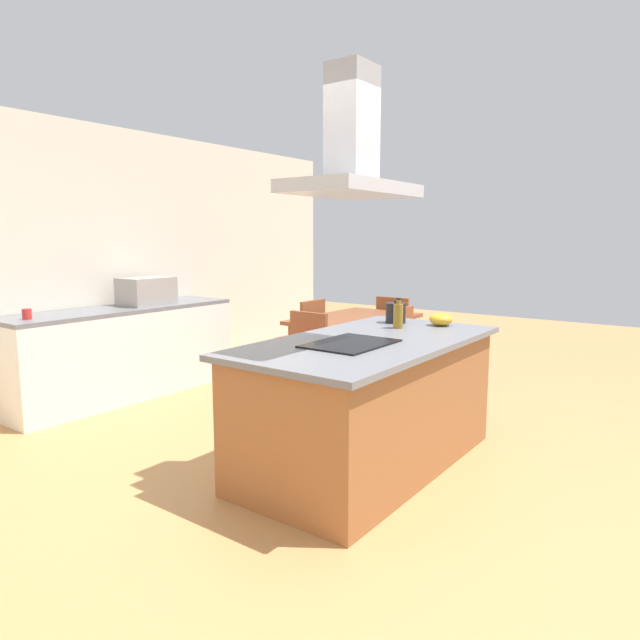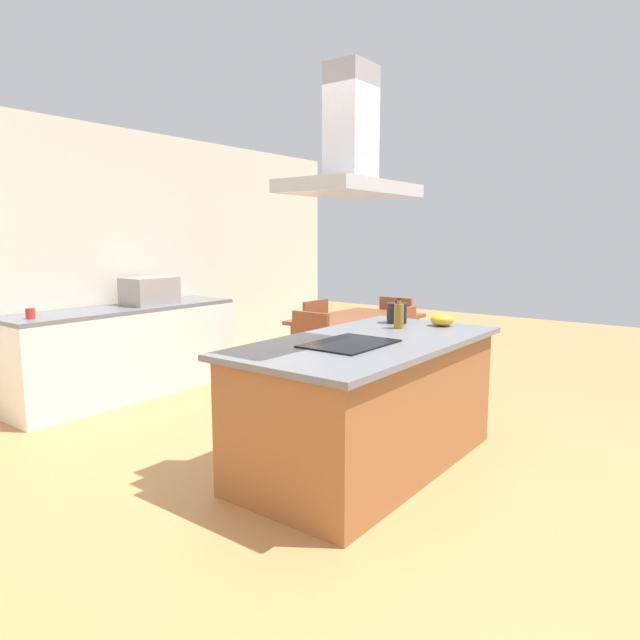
{
  "view_description": "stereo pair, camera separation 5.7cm",
  "coord_description": "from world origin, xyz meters",
  "px_view_note": "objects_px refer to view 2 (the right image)",
  "views": [
    {
      "loc": [
        -3.24,
        -1.97,
        1.59
      ],
      "look_at": [
        -0.03,
        0.4,
        1.0
      ],
      "focal_mm": 31.47,
      "sensor_mm": 36.0,
      "label": 1
    },
    {
      "loc": [
        -3.2,
        -2.01,
        1.59
      ],
      "look_at": [
        -0.03,
        0.4,
        1.0
      ],
      "focal_mm": 31.47,
      "sensor_mm": 36.0,
      "label": 2
    }
  ],
  "objects_px": {
    "countertop_microwave": "(150,291)",
    "coffee_mug_red": "(30,314)",
    "chair_facing_back_wall": "(308,333)",
    "range_hood": "(351,154)",
    "cooktop": "(349,344)",
    "olive_oil_bottle": "(399,316)",
    "chair_at_right_end": "(400,328)",
    "mixing_bowl": "(442,320)",
    "tea_kettle": "(397,313)",
    "chair_facing_island": "(413,347)",
    "dining_table": "(357,325)",
    "chair_at_left_end": "(303,354)"
  },
  "relations": [
    {
      "from": "chair_facing_back_wall",
      "to": "dining_table",
      "type": "bearing_deg",
      "value": -90.0
    },
    {
      "from": "tea_kettle",
      "to": "chair_facing_island",
      "type": "xyz_separation_m",
      "value": [
        0.96,
        0.35,
        -0.47
      ]
    },
    {
      "from": "chair_at_left_end",
      "to": "countertop_microwave",
      "type": "bearing_deg",
      "value": 106.17
    },
    {
      "from": "olive_oil_bottle",
      "to": "chair_at_left_end",
      "type": "relative_size",
      "value": 0.26
    },
    {
      "from": "chair_facing_island",
      "to": "range_hood",
      "type": "xyz_separation_m",
      "value": [
        -1.96,
        -0.56,
        1.59
      ]
    },
    {
      "from": "chair_facing_back_wall",
      "to": "range_hood",
      "type": "bearing_deg",
      "value": -135.98
    },
    {
      "from": "tea_kettle",
      "to": "chair_at_left_end",
      "type": "height_order",
      "value": "tea_kettle"
    },
    {
      "from": "cooktop",
      "to": "dining_table",
      "type": "relative_size",
      "value": 0.43
    },
    {
      "from": "chair_facing_island",
      "to": "dining_table",
      "type": "bearing_deg",
      "value": 90.0
    },
    {
      "from": "tea_kettle",
      "to": "mixing_bowl",
      "type": "relative_size",
      "value": 1.19
    },
    {
      "from": "chair_facing_back_wall",
      "to": "chair_facing_island",
      "type": "bearing_deg",
      "value": -90.0
    },
    {
      "from": "chair_facing_back_wall",
      "to": "range_hood",
      "type": "relative_size",
      "value": 0.99
    },
    {
      "from": "olive_oil_bottle",
      "to": "chair_facing_back_wall",
      "type": "bearing_deg",
      "value": 56.8
    },
    {
      "from": "cooktop",
      "to": "coffee_mug_red",
      "type": "xyz_separation_m",
      "value": [
        -0.69,
        2.82,
        0.04
      ]
    },
    {
      "from": "cooktop",
      "to": "coffee_mug_red",
      "type": "distance_m",
      "value": 2.91
    },
    {
      "from": "cooktop",
      "to": "chair_at_right_end",
      "type": "bearing_deg",
      "value": 23.12
    },
    {
      "from": "chair_at_left_end",
      "to": "chair_facing_back_wall",
      "type": "relative_size",
      "value": 1.0
    },
    {
      "from": "cooktop",
      "to": "tea_kettle",
      "type": "bearing_deg",
      "value": 12.09
    },
    {
      "from": "chair_at_right_end",
      "to": "mixing_bowl",
      "type": "bearing_deg",
      "value": -142.66
    },
    {
      "from": "cooktop",
      "to": "tea_kettle",
      "type": "height_order",
      "value": "tea_kettle"
    },
    {
      "from": "chair_facing_island",
      "to": "countertop_microwave",
      "type": "bearing_deg",
      "value": 121.02
    },
    {
      "from": "mixing_bowl",
      "to": "chair_facing_island",
      "type": "bearing_deg",
      "value": 38.66
    },
    {
      "from": "mixing_bowl",
      "to": "countertop_microwave",
      "type": "height_order",
      "value": "countertop_microwave"
    },
    {
      "from": "chair_at_right_end",
      "to": "range_hood",
      "type": "xyz_separation_m",
      "value": [
        -2.87,
        -1.23,
        1.59
      ]
    },
    {
      "from": "cooktop",
      "to": "dining_table",
      "type": "height_order",
      "value": "cooktop"
    },
    {
      "from": "chair_facing_back_wall",
      "to": "coffee_mug_red",
      "type": "bearing_deg",
      "value": 160.64
    },
    {
      "from": "cooktop",
      "to": "chair_facing_back_wall",
      "type": "relative_size",
      "value": 0.67
    },
    {
      "from": "mixing_bowl",
      "to": "dining_table",
      "type": "relative_size",
      "value": 0.13
    },
    {
      "from": "countertop_microwave",
      "to": "coffee_mug_red",
      "type": "bearing_deg",
      "value": -177.36
    },
    {
      "from": "tea_kettle",
      "to": "dining_table",
      "type": "relative_size",
      "value": 0.15
    },
    {
      "from": "cooktop",
      "to": "dining_table",
      "type": "distance_m",
      "value": 2.32
    },
    {
      "from": "olive_oil_bottle",
      "to": "coffee_mug_red",
      "type": "relative_size",
      "value": 2.59
    },
    {
      "from": "olive_oil_bottle",
      "to": "chair_at_left_end",
      "type": "distance_m",
      "value": 1.29
    },
    {
      "from": "dining_table",
      "to": "coffee_mug_red",
      "type": "bearing_deg",
      "value": 148.93
    },
    {
      "from": "dining_table",
      "to": "range_hood",
      "type": "distance_m",
      "value": 2.72
    },
    {
      "from": "chair_at_left_end",
      "to": "chair_facing_island",
      "type": "height_order",
      "value": "same"
    },
    {
      "from": "cooktop",
      "to": "mixing_bowl",
      "type": "xyz_separation_m",
      "value": [
        1.07,
        -0.15,
        0.04
      ]
    },
    {
      "from": "dining_table",
      "to": "chair_facing_island",
      "type": "distance_m",
      "value": 0.68
    },
    {
      "from": "olive_oil_bottle",
      "to": "chair_facing_back_wall",
      "type": "distance_m",
      "value": 2.24
    },
    {
      "from": "dining_table",
      "to": "chair_facing_island",
      "type": "relative_size",
      "value": 1.57
    },
    {
      "from": "chair_at_right_end",
      "to": "countertop_microwave",
      "type": "bearing_deg",
      "value": 144.4
    },
    {
      "from": "cooktop",
      "to": "olive_oil_bottle",
      "type": "relative_size",
      "value": 2.58
    },
    {
      "from": "range_hood",
      "to": "countertop_microwave",
      "type": "bearing_deg",
      "value": 78.94
    },
    {
      "from": "countertop_microwave",
      "to": "chair_facing_back_wall",
      "type": "xyz_separation_m",
      "value": [
        1.39,
        -0.99,
        -0.53
      ]
    },
    {
      "from": "chair_at_left_end",
      "to": "chair_facing_island",
      "type": "bearing_deg",
      "value": -36.01
    },
    {
      "from": "tea_kettle",
      "to": "range_hood",
      "type": "relative_size",
      "value": 0.24
    },
    {
      "from": "coffee_mug_red",
      "to": "chair_at_left_end",
      "type": "xyz_separation_m",
      "value": [
        1.73,
        -1.6,
        -0.44
      ]
    },
    {
      "from": "chair_facing_island",
      "to": "olive_oil_bottle",
      "type": "bearing_deg",
      "value": -157.47
    },
    {
      "from": "countertop_microwave",
      "to": "dining_table",
      "type": "height_order",
      "value": "countertop_microwave"
    },
    {
      "from": "dining_table",
      "to": "range_hood",
      "type": "height_order",
      "value": "range_hood"
    }
  ]
}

